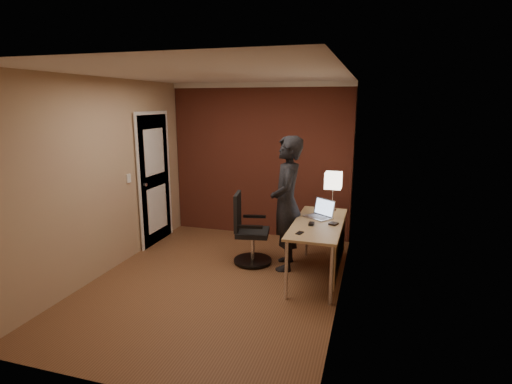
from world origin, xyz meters
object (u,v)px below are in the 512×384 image
Objects in this scene: desk at (324,233)px; phone at (300,233)px; office_chair at (248,233)px; person at (287,204)px; laptop at (321,212)px; wallet at (333,224)px; mouse at (311,224)px; desk_lamp at (333,181)px.

desk is 0.56m from phone.
office_chair is 0.55× the size of person.
laptop is 3.81× the size of wallet.
mouse is 1.03m from office_chair.
desk is at bearing 58.63° from person.
mouse is (-0.06, -0.38, -0.05)m from laptop.
mouse reaches higher than wallet.
mouse is (-0.17, -0.75, -0.40)m from desk_lamp.
desk is 1.08m from office_chair.
office_chair is at bearing 169.84° from desk.
laptop is (-0.11, -0.37, -0.35)m from desk_lamp.
desk_lamp reaches higher than office_chair.
person is (0.53, 0.01, 0.46)m from office_chair.
person reaches higher than laptop.
desk_lamp is 5.35× the size of mouse.
laptop is 4.19× the size of mouse.
mouse is 0.36m from phone.
wallet reaches higher than desk.
office_chair is at bearing -158.86° from desk_lamp.
desk is 13.04× the size of phone.
phone is at bearing -126.81° from wallet.
person is (-0.31, 0.69, 0.15)m from phone.
office_chair is at bearing 168.64° from wallet.
mouse is at bearing 37.81° from person.
laptop is 3.64× the size of phone.
phone is at bearing 13.37° from person.
desk_lamp is 1.37m from office_chair.
wallet is at bearing 67.75° from phone.
laptop is at bearing 107.50° from desk.
laptop reaches higher than desk.
wallet reaches higher than phone.
laptop is at bearing -106.04° from desk_lamp.
wallet is (0.26, 0.10, -0.01)m from mouse.
laptop is 0.39m from mouse.
desk is 0.32m from laptop.
desk_lamp is at bearing 21.14° from office_chair.
wallet is at bearing -21.55° from desk.
office_chair is at bearing 155.37° from phone.
phone is at bearing -102.69° from desk_lamp.
wallet is (0.12, -0.05, 0.14)m from desk.
desk is 0.82m from desk_lamp.
desk is at bearing -92.90° from desk_lamp.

